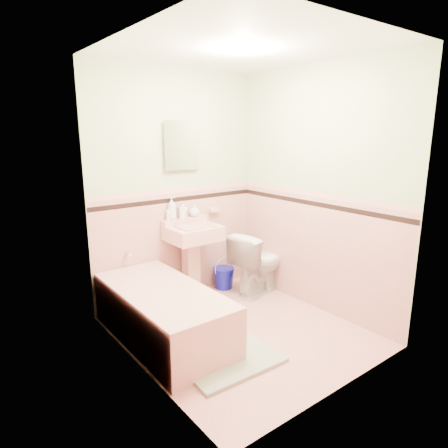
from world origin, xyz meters
TOP-DOWN VIEW (x-y plane):
  - floor at (0.00, 0.00)m, footprint 2.20×2.20m
  - ceiling at (0.00, 0.00)m, footprint 2.20×2.20m
  - wall_back at (0.00, 1.10)m, footprint 2.50×0.00m
  - wall_front at (0.00, -1.10)m, footprint 2.50×0.00m
  - wall_left at (-1.00, 0.00)m, footprint 0.00×2.50m
  - wall_right at (1.00, 0.00)m, footprint 0.00×2.50m
  - wainscot_back at (0.00, 1.09)m, footprint 2.00×0.00m
  - wainscot_front at (0.00, -1.09)m, footprint 2.00×0.00m
  - wainscot_left at (-0.99, 0.00)m, footprint 0.00×2.20m
  - wainscot_right at (0.99, 0.00)m, footprint 0.00×2.20m
  - accent_back at (0.00, 1.08)m, footprint 2.00×0.00m
  - accent_front at (0.00, -1.08)m, footprint 2.00×0.00m
  - accent_left at (-0.98, 0.00)m, footprint 0.00×2.20m
  - accent_right at (0.98, 0.00)m, footprint 0.00×2.20m
  - cap_back at (0.00, 1.08)m, footprint 2.00×0.00m
  - cap_front at (0.00, -1.08)m, footprint 2.00×0.00m
  - cap_left at (-0.98, 0.00)m, footprint 0.00×2.20m
  - cap_right at (0.98, 0.00)m, footprint 0.00×2.20m
  - bathtub at (-0.63, 0.33)m, footprint 0.70×1.50m
  - tub_faucet at (-0.63, 1.05)m, footprint 0.04×0.12m
  - sink at (0.05, 0.86)m, footprint 0.54×0.48m
  - sink_faucet at (0.05, 1.00)m, footprint 0.02×0.02m
  - medicine_cabinet at (0.05, 1.07)m, footprint 0.38×0.04m
  - soap_dish at (0.47, 1.06)m, footprint 0.12×0.07m
  - soap_bottle_left at (-0.10, 1.04)m, footprint 0.13×0.13m
  - soap_bottle_mid at (0.03, 1.04)m, footprint 0.11×0.11m
  - soap_bottle_right at (0.18, 1.04)m, footprint 0.12×0.12m
  - tube at (-0.15, 1.04)m, footprint 0.05×0.05m
  - toilet at (0.78, 0.61)m, footprint 0.77×0.53m
  - bucket at (0.53, 0.94)m, footprint 0.31×0.31m
  - bath_mat at (-0.39, -0.35)m, footprint 0.82×0.56m
  - shoe at (-0.52, -0.36)m, footprint 0.17×0.10m

SIDE VIEW (x-z plane):
  - floor at x=0.00m, z-range 0.00..0.00m
  - bath_mat at x=-0.39m, z-range 0.00..0.03m
  - shoe at x=-0.52m, z-range 0.03..0.09m
  - bucket at x=0.53m, z-range 0.00..0.25m
  - bathtub at x=-0.63m, z-range 0.00..0.45m
  - toilet at x=0.78m, z-range 0.00..0.73m
  - sink at x=0.05m, z-range 0.00..0.85m
  - wainscot_back at x=0.00m, z-range -0.40..1.60m
  - wainscot_front at x=0.00m, z-range -0.40..1.60m
  - wainscot_left at x=-0.99m, z-range -0.50..1.70m
  - wainscot_right at x=0.99m, z-range -0.50..1.70m
  - tub_faucet at x=-0.63m, z-range 0.61..0.65m
  - sink_faucet at x=0.05m, z-range 0.90..1.00m
  - soap_dish at x=0.47m, z-range 0.93..0.97m
  - tube at x=-0.15m, z-range 0.91..1.03m
  - soap_bottle_right at x=0.18m, z-range 0.91..1.06m
  - soap_bottle_mid at x=0.03m, z-range 0.91..1.10m
  - soap_bottle_left at x=-0.10m, z-range 0.91..1.16m
  - accent_left at x=-0.98m, z-range 0.02..2.22m
  - accent_right at x=0.98m, z-range 0.02..2.22m
  - accent_back at x=0.00m, z-range 0.12..2.12m
  - accent_front at x=0.00m, z-range 0.12..2.12m
  - cap_back at x=0.00m, z-range 0.22..2.22m
  - cap_front at x=0.00m, z-range 0.22..2.22m
  - cap_left at x=-0.98m, z-range 0.12..2.32m
  - cap_right at x=0.98m, z-range 0.12..2.32m
  - wall_back at x=0.00m, z-range 0.00..2.50m
  - wall_front at x=0.00m, z-range 0.00..2.50m
  - wall_left at x=-1.00m, z-range 0.00..2.50m
  - wall_right at x=1.00m, z-range 0.00..2.50m
  - medicine_cabinet at x=0.05m, z-range 1.46..1.94m
  - ceiling at x=0.00m, z-range 2.50..2.50m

